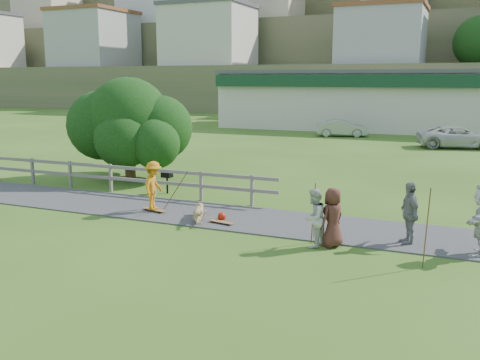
{
  "coord_description": "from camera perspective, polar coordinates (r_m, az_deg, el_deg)",
  "views": [
    {
      "loc": [
        8.81,
        -13.7,
        4.42
      ],
      "look_at": [
        2.1,
        2.0,
        1.16
      ],
      "focal_mm": 40.0,
      "sensor_mm": 36.0,
      "label": 1
    }
  ],
  "objects": [
    {
      "name": "pole_spec_right",
      "position": [
        13.24,
        19.29,
        -4.91
      ],
      "size": [
        0.03,
        0.03,
        1.94
      ],
      "primitive_type": "cylinder",
      "color": "brown",
      "rests_on": "ground"
    },
    {
      "name": "longboard_rider",
      "position": [
        18.12,
        -9.13,
        -3.27
      ],
      "size": [
        0.93,
        0.42,
        0.1
      ],
      "primitive_type": null,
      "rotation": [
        0.0,
        0.0,
        -0.23
      ],
      "color": "brown",
      "rests_on": "ground"
    },
    {
      "name": "strip_mall",
      "position": [
        48.91,
        17.67,
        8.16
      ],
      "size": [
        32.5,
        10.75,
        5.1
      ],
      "color": "beige",
      "rests_on": "ground"
    },
    {
      "name": "pole_rider",
      "position": [
        17.97,
        -6.91,
        -0.68
      ],
      "size": [
        0.03,
        0.03,
        1.72
      ],
      "primitive_type": "cylinder",
      "color": "brown",
      "rests_on": "ground"
    },
    {
      "name": "skater_rider",
      "position": [
        17.95,
        -9.21,
        -0.91
      ],
      "size": [
        0.77,
        1.13,
        1.63
      ],
      "primitive_type": "imported",
      "rotation": [
        0.0,
        0.0,
        1.73
      ],
      "color": "orange",
      "rests_on": "ground"
    },
    {
      "name": "spectator_b",
      "position": [
        15.02,
        17.61,
        -3.4
      ],
      "size": [
        0.83,
        1.09,
        1.72
      ],
      "primitive_type": "imported",
      "rotation": [
        0.0,
        0.0,
        5.19
      ],
      "color": "gray",
      "rests_on": "ground"
    },
    {
      "name": "path",
      "position": [
        18.11,
        -6.75,
        -3.31
      ],
      "size": [
        34.0,
        3.0,
        0.04
      ],
      "primitive_type": "cube",
      "color": "#343436",
      "rests_on": "ground"
    },
    {
      "name": "skater_fallen",
      "position": [
        16.79,
        -4.34,
        -3.45
      ],
      "size": [
        1.62,
        0.99,
        0.58
      ],
      "primitive_type": "imported",
      "rotation": [
        0.0,
        0.0,
        0.41
      ],
      "color": "tan",
      "rests_on": "ground"
    },
    {
      "name": "hillside",
      "position": [
        105.85,
        19.0,
        15.68
      ],
      "size": [
        220.0,
        67.0,
        47.5
      ],
      "color": "#4D5A35",
      "rests_on": "ground"
    },
    {
      "name": "fence",
      "position": [
        21.98,
        -14.94,
        0.77
      ],
      "size": [
        15.05,
        0.1,
        1.1
      ],
      "color": "slate",
      "rests_on": "ground"
    },
    {
      "name": "spectator_c",
      "position": [
        14.34,
        9.84,
        -3.97
      ],
      "size": [
        0.79,
        0.92,
        1.6
      ],
      "primitive_type": "imported",
      "rotation": [
        0.0,
        0.0,
        4.27
      ],
      "color": "#502720",
      "rests_on": "ground"
    },
    {
      "name": "pole_spec_left",
      "position": [
        14.52,
        7.82,
        -3.56
      ],
      "size": [
        0.03,
        0.03,
        1.68
      ],
      "primitive_type": "cylinder",
      "color": "brown",
      "rests_on": "ground"
    },
    {
      "name": "helmet",
      "position": [
        16.87,
        -1.97,
        -3.9
      ],
      "size": [
        0.27,
        0.27,
        0.27
      ],
      "primitive_type": "sphere",
      "color": "#AE1C08",
      "rests_on": "ground"
    },
    {
      "name": "car_silver",
      "position": [
        41.91,
        10.8,
        5.46
      ],
      "size": [
        4.11,
        2.34,
        1.28
      ],
      "primitive_type": "imported",
      "rotation": [
        0.0,
        0.0,
        1.84
      ],
      "color": "#96989D",
      "rests_on": "ground"
    },
    {
      "name": "spectator_a",
      "position": [
        14.25,
        7.88,
        -4.05
      ],
      "size": [
        0.72,
        0.86,
        1.58
      ],
      "primitive_type": "imported",
      "rotation": [
        0.0,
        0.0,
        4.54
      ],
      "color": "beige",
      "rests_on": "ground"
    },
    {
      "name": "tree",
      "position": [
        24.31,
        -11.73,
        3.96
      ],
      "size": [
        5.92,
        5.92,
        3.22
      ],
      "primitive_type": null,
      "color": "black",
      "rests_on": "ground"
    },
    {
      "name": "longboard_fallen",
      "position": [
        16.42,
        -2.0,
        -4.64
      ],
      "size": [
        0.83,
        0.34,
        0.09
      ],
      "primitive_type": null,
      "rotation": [
        0.0,
        0.0,
        -0.18
      ],
      "color": "brown",
      "rests_on": "ground"
    },
    {
      "name": "ground",
      "position": [
        16.88,
        -9.29,
        -4.5
      ],
      "size": [
        260.0,
        260.0,
        0.0
      ],
      "primitive_type": "plane",
      "color": "#325618",
      "rests_on": "ground"
    },
    {
      "name": "bbq",
      "position": [
        20.93,
        -7.78,
        -0.3
      ],
      "size": [
        0.41,
        0.32,
        0.84
      ],
      "primitive_type": null,
      "rotation": [
        0.0,
        0.0,
        -0.07
      ],
      "color": "black",
      "rests_on": "ground"
    },
    {
      "name": "car_white",
      "position": [
        37.04,
        22.29,
        4.26
      ],
      "size": [
        5.5,
        3.55,
        1.41
      ],
      "primitive_type": "imported",
      "rotation": [
        0.0,
        0.0,
        1.83
      ],
      "color": "silver",
      "rests_on": "ground"
    }
  ]
}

